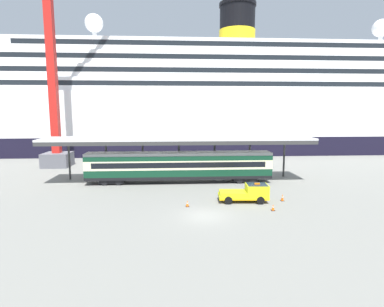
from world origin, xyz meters
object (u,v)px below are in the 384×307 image
traffic_cone_far (187,204)px  dockside_crane (55,69)px  cruise_ship (240,102)px  traffic_cone_mid (273,208)px  traffic_cone_near (282,198)px  train_carriage (179,166)px  service_truck (248,192)px

traffic_cone_far → dockside_crane: (-20.82, 23.85, 16.14)m
cruise_ship → traffic_cone_mid: (-7.51, -50.13, -11.35)m
traffic_cone_far → traffic_cone_near: bearing=7.4°
traffic_cone_mid → dockside_crane: dockside_crane is taller
train_carriage → traffic_cone_mid: (8.81, -12.36, -2.01)m
traffic_cone_near → traffic_cone_far: bearing=-172.6°
train_carriage → traffic_cone_mid: train_carriage is taller
service_truck → cruise_ship: bearing=78.9°
train_carriage → traffic_cone_near: train_carriage is taller
train_carriage → traffic_cone_mid: bearing=-54.5°
traffic_cone_mid → dockside_crane: (-29.07, 25.61, 16.14)m
traffic_cone_near → traffic_cone_mid: bearing=-123.4°
cruise_ship → service_truck: (-9.22, -47.01, -10.66)m
cruise_ship → dockside_crane: size_ratio=2.46×
traffic_cone_near → traffic_cone_far: 10.37m
cruise_ship → train_carriage: cruise_ship is taller
traffic_cone_near → service_truck: bearing=179.6°
traffic_cone_far → traffic_cone_mid: bearing=-12.1°
service_truck → traffic_cone_mid: service_truck is taller
train_carriage → dockside_crane: dockside_crane is taller
service_truck → dockside_crane: dockside_crane is taller
service_truck → traffic_cone_near: (3.76, -0.02, -0.62)m
traffic_cone_near → dockside_crane: (-31.11, 22.51, 16.07)m
train_carriage → cruise_ship: bearing=66.6°
cruise_ship → train_carriage: (-16.32, -37.77, -9.34)m
traffic_cone_near → train_carriage: bearing=139.5°
service_truck → dockside_crane: size_ratio=0.10×
traffic_cone_near → traffic_cone_mid: traffic_cone_near is taller
cruise_ship → traffic_cone_near: cruise_ship is taller
cruise_ship → traffic_cone_near: bearing=-96.6°
train_carriage → dockside_crane: bearing=146.8°
cruise_ship → traffic_cone_mid: 51.95m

